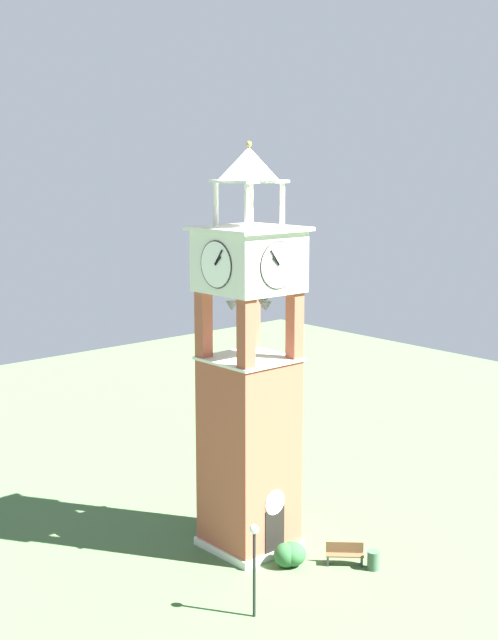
% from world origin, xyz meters
% --- Properties ---
extents(ground, '(80.00, 80.00, 0.00)m').
position_xyz_m(ground, '(0.00, 0.00, 0.00)').
color(ground, '#476B3D').
extents(clock_tower, '(3.92, 3.92, 17.75)m').
position_xyz_m(clock_tower, '(0.00, -0.00, 7.20)').
color(clock_tower, '#9E4C38').
rests_on(clock_tower, ground).
extents(park_bench, '(1.45, 1.43, 0.95)m').
position_xyz_m(park_bench, '(1.85, -4.07, 0.48)').
color(park_bench, brown).
rests_on(park_bench, ground).
extents(lamp_post, '(0.36, 0.36, 3.68)m').
position_xyz_m(lamp_post, '(-3.93, -4.73, 2.57)').
color(lamp_post, black).
rests_on(lamp_post, ground).
extents(trash_bin, '(0.52, 0.52, 0.80)m').
position_xyz_m(trash_bin, '(2.40, -5.19, 0.40)').
color(trash_bin, '#38513D').
rests_on(trash_bin, ground).
extents(shrub_near_entry, '(1.18, 1.18, 1.04)m').
position_xyz_m(shrub_near_entry, '(0.10, -2.66, 0.52)').
color(shrub_near_entry, '#28562D').
rests_on(shrub_near_entry, ground).
extents(shrub_left_of_tower, '(1.23, 1.23, 1.07)m').
position_xyz_m(shrub_left_of_tower, '(1.66, 1.80, 0.53)').
color(shrub_left_of_tower, '#28562D').
rests_on(shrub_left_of_tower, ground).
extents(shrub_behind_bench, '(1.05, 1.05, 1.03)m').
position_xyz_m(shrub_behind_bench, '(-0.17, -2.55, 0.52)').
color(shrub_behind_bench, '#28562D').
rests_on(shrub_behind_bench, ground).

